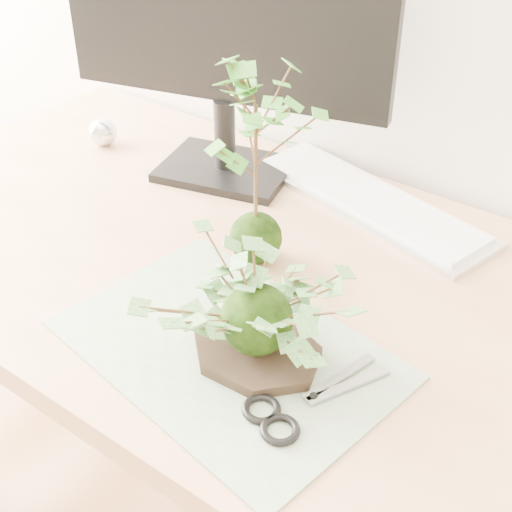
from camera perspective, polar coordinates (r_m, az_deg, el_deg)
name	(u,v)px	position (r m, az deg, el deg)	size (l,w,h in m)	color
desk	(314,342)	(1.05, 4.70, -6.86)	(1.60, 0.70, 0.74)	tan
cutting_mat	(227,348)	(0.90, -2.37, -7.40)	(0.42, 0.28, 0.00)	gray
stone_dish	(256,351)	(0.88, 0.04, -7.63)	(0.17, 0.17, 0.01)	black
ivy_kokedama	(256,292)	(0.82, 0.04, -2.88)	(0.32, 0.32, 0.18)	black
maple_kokedama	(256,118)	(0.94, -0.03, 10.95)	(0.22, 0.22, 0.32)	black
keyboard	(369,200)	(1.20, 9.00, 4.43)	(0.47, 0.23, 0.02)	silver
monitor	(225,11)	(1.18, -2.49, 19.03)	(0.55, 0.21, 0.49)	black
foil_ball	(103,132)	(1.40, -12.16, 9.68)	(0.05, 0.05, 0.05)	silver
scissors	(294,415)	(0.82, 3.02, -12.57)	(0.09, 0.19, 0.01)	#9A9A9D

